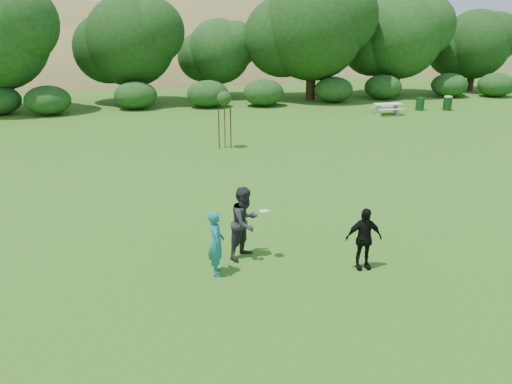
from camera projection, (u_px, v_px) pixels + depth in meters
ground at (281, 269)px, 12.94m from camera, size 120.00×120.00×0.00m
player_teal at (216, 243)px, 12.44m from camera, size 0.43×0.63×1.70m
player_grey at (245, 223)px, 13.31m from camera, size 1.22×1.20×1.99m
player_black at (364, 239)px, 12.74m from camera, size 0.99×0.46×1.65m
trash_can_near at (420, 104)px, 35.77m from camera, size 0.60×0.60×0.90m
frisbee at (264, 211)px, 13.07m from camera, size 0.27×0.27×0.06m
sapling at (224, 100)px, 24.44m from camera, size 0.70×0.70×2.85m
picnic_table at (388, 107)px, 34.06m from camera, size 1.80×1.48×0.76m
trash_can_lidded at (448, 103)px, 35.73m from camera, size 0.60×0.60×1.05m
hillside at (166, 140)px, 79.97m from camera, size 150.00×72.00×52.00m
tree_row at (226, 38)px, 38.51m from camera, size 53.92×10.38×9.62m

